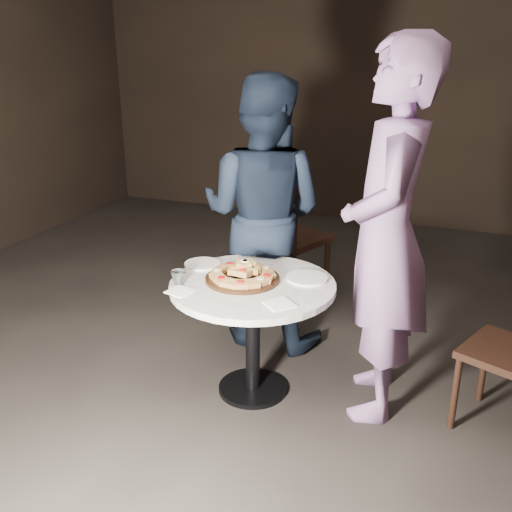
% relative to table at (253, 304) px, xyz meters
% --- Properties ---
extents(floor, '(7.00, 7.00, 0.00)m').
position_rel_table_xyz_m(floor, '(-0.05, 0.01, -0.53)').
color(floor, black).
rests_on(floor, ground).
extents(table, '(0.91, 0.91, 0.65)m').
position_rel_table_xyz_m(table, '(0.00, 0.00, 0.00)').
color(table, black).
rests_on(table, ground).
extents(serving_board, '(0.46, 0.46, 0.02)m').
position_rel_table_xyz_m(serving_board, '(-0.06, 0.01, 0.13)').
color(serving_board, black).
rests_on(serving_board, table).
extents(focaccia_pile, '(0.35, 0.35, 0.09)m').
position_rel_table_xyz_m(focaccia_pile, '(-0.06, 0.02, 0.16)').
color(focaccia_pile, '#A77940').
rests_on(focaccia_pile, serving_board).
extents(plate_left, '(0.25, 0.25, 0.01)m').
position_rel_table_xyz_m(plate_left, '(-0.35, 0.14, 0.13)').
color(plate_left, white).
rests_on(plate_left, table).
extents(plate_right, '(0.27, 0.27, 0.01)m').
position_rel_table_xyz_m(plate_right, '(0.25, 0.15, 0.13)').
color(plate_right, white).
rests_on(plate_right, table).
extents(water_glass, '(0.08, 0.08, 0.07)m').
position_rel_table_xyz_m(water_glass, '(-0.35, -0.15, 0.16)').
color(water_glass, silver).
rests_on(water_glass, table).
extents(napkin_near, '(0.14, 0.14, 0.01)m').
position_rel_table_xyz_m(napkin_near, '(-0.30, -0.24, 0.12)').
color(napkin_near, white).
rests_on(napkin_near, table).
extents(napkin_far, '(0.18, 0.18, 0.01)m').
position_rel_table_xyz_m(napkin_far, '(0.21, -0.20, 0.12)').
color(napkin_far, white).
rests_on(napkin_far, table).
extents(chair_far, '(0.62, 0.63, 1.01)m').
position_rel_table_xyz_m(chair_far, '(-0.21, 1.07, 0.06)').
color(chair_far, black).
rests_on(chair_far, ground).
extents(diner_navy, '(0.83, 0.66, 1.67)m').
position_rel_table_xyz_m(diner_navy, '(-0.17, 0.62, 0.31)').
color(diner_navy, black).
rests_on(diner_navy, ground).
extents(diner_teal, '(0.55, 0.74, 1.87)m').
position_rel_table_xyz_m(diner_teal, '(0.64, 0.13, 0.41)').
color(diner_teal, slate).
rests_on(diner_teal, ground).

